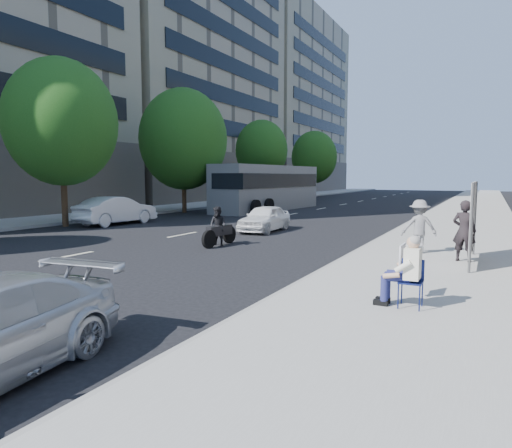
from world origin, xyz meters
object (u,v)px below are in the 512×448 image
Objects in this scene: jogger at (419,226)px; white_sedan_mid at (116,211)px; seated_protester at (405,267)px; protest_banner at (473,217)px; motorcycle at (218,228)px; pedestrian_woman at (464,231)px; white_sedan_near at (265,218)px; bus at (269,188)px.

white_sedan_mid is at bearing -29.98° from jogger.
white_sedan_mid is at bearing 149.75° from seated_protester.
protest_banner is at bearing 171.39° from white_sedan_mid.
motorcycle is at bearing 178.20° from protest_banner.
white_sedan_near is at bearing -20.01° from pedestrian_woman.
jogger is 0.46× the size of white_sedan_near.
protest_banner reaches higher than white_sedan_near.
white_sedan_near is at bearing -47.18° from jogger.
jogger reaches higher than white_sedan_mid.
protest_banner is (0.20, -0.11, 0.40)m from pedestrian_woman.
bus is at bearing -70.02° from jogger.
seated_protester is 6.28m from jogger.
jogger is 8.22m from white_sedan_near.
bus is at bearing 112.78° from white_sedan_near.
bus reaches higher than pedestrian_woman.
jogger is (-0.60, 6.25, 0.09)m from seated_protester.
pedestrian_woman is at bearing 82.43° from seated_protester.
protest_banner is 0.25× the size of bus.
seated_protester is 5.36m from pedestrian_woman.
seated_protester is at bearing -99.84° from protest_banner.
white_sedan_near is 4.74m from motorcycle.
white_sedan_near is 1.72× the size of motorcycle.
motorcycle is at bearing -11.96° from jogger.
seated_protester reaches higher than white_sedan_mid.
seated_protester is 0.64× the size of motorcycle.
bus is at bearing -96.01° from white_sedan_mid.
motorcycle is (-8.06, 0.15, -0.36)m from pedestrian_woman.
jogger is 0.53× the size of protest_banner.
jogger is 1.61m from pedestrian_woman.
seated_protester is at bearing 92.14° from pedestrian_woman.
jogger reaches higher than white_sedan_near.
white_sedan_mid is 2.15× the size of motorcycle.
pedestrian_woman is at bearing 150.60° from protest_banner.
motorcycle is (-7.35, 5.46, -0.24)m from seated_protester.
protest_banner reaches higher than seated_protester.
pedestrian_woman is 0.39× the size of white_sedan_mid.
white_sedan_near is at bearing 103.45° from motorcycle.
jogger is 0.80× the size of motorcycle.
white_sedan_near is (-7.22, 3.92, -0.37)m from jogger.
bus is at bearing 121.06° from seated_protester.
motorcycle reaches higher than white_sedan_near.
bus reaches higher than white_sedan_mid.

